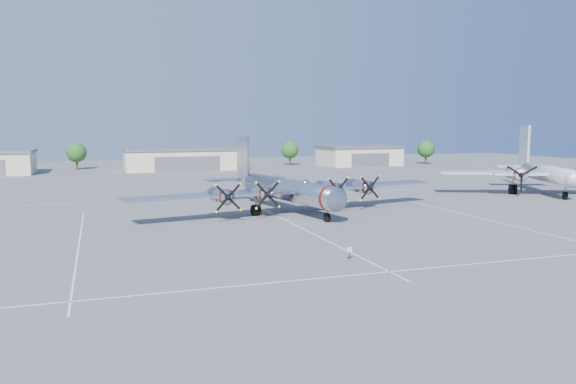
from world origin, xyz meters
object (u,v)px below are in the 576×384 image
object	(u,v)px
tree_east	(290,150)
twin_engine_east	(544,193)
hangar_east	(359,155)
tree_west	(76,153)
info_placard	(349,251)
tree_far_east	(426,149)
hangar_center	(183,159)
main_bomber_b29	(284,211)

from	to	relation	value
tree_east	twin_engine_east	world-z (taller)	tree_east
hangar_east	tree_west	size ratio (longest dim) A/B	3.10
tree_east	hangar_east	bearing A→B (deg)	-18.54
tree_west	tree_east	distance (m)	55.04
tree_east	info_placard	world-z (taller)	tree_east
tree_far_east	twin_engine_east	xyz separation A→B (m)	(-20.60, -66.67, -4.22)
twin_engine_east	info_placard	bearing A→B (deg)	-125.08
info_placard	twin_engine_east	bearing A→B (deg)	13.30
hangar_center	tree_west	bearing A→B (deg)	162.18
info_placard	tree_west	bearing A→B (deg)	83.16
tree_east	tree_far_east	bearing A→B (deg)	-11.89
hangar_center	info_placard	xyz separation A→B (m)	(-1.28, -99.71, -1.95)
tree_far_east	info_placard	size ratio (longest dim) A/B	6.12
twin_engine_east	tree_far_east	bearing A→B (deg)	95.19
hangar_center	tree_far_east	world-z (taller)	tree_far_east
info_placard	hangar_east	bearing A→B (deg)	44.44
hangar_center	tree_far_east	size ratio (longest dim) A/B	4.31
main_bomber_b29	twin_engine_east	bearing A→B (deg)	-5.60
hangar_east	twin_engine_east	distance (m)	68.69
twin_engine_east	info_placard	distance (m)	57.76
tree_west	info_placard	size ratio (longest dim) A/B	6.12
hangar_center	twin_engine_east	world-z (taller)	twin_engine_east
hangar_center	tree_far_east	distance (m)	68.05
tree_west	tree_east	size ratio (longest dim) A/B	1.00
tree_far_east	hangar_center	bearing A→B (deg)	178.35
tree_east	twin_engine_east	distance (m)	76.79
tree_far_east	info_placard	xyz separation A→B (m)	(-69.28, -97.75, -3.46)
main_bomber_b29	info_placard	xyz separation A→B (m)	(-3.43, -26.90, 0.76)
hangar_east	twin_engine_east	world-z (taller)	twin_engine_east
hangar_east	tree_east	xyz separation A→B (m)	(-18.00, 6.04, 1.51)
tree_far_east	info_placard	world-z (taller)	tree_far_east
tree_west	main_bomber_b29	distance (m)	85.39
main_bomber_b29	hangar_center	bearing A→B (deg)	80.82
tree_east	main_bomber_b29	bearing A→B (deg)	-109.46
tree_far_east	twin_engine_east	bearing A→B (deg)	-107.17
tree_far_east	info_placard	distance (m)	119.86
tree_east	twin_engine_east	size ratio (longest dim) A/B	0.19
tree_far_east	info_placard	bearing A→B (deg)	-125.33
hangar_center	main_bomber_b29	size ratio (longest dim) A/B	0.68
hangar_east	tree_west	distance (m)	73.46
tree_west	tree_east	bearing A→B (deg)	-2.08
tree_west	tree_east	xyz separation A→B (m)	(55.00, -2.00, 0.00)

